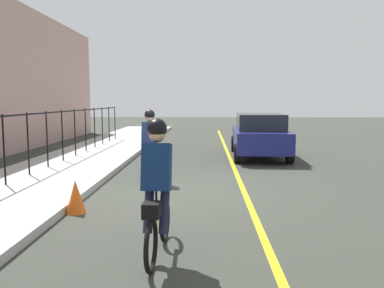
{
  "coord_description": "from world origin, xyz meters",
  "views": [
    {
      "loc": [
        -8.81,
        -0.73,
        2.05
      ],
      "look_at": [
        0.65,
        -0.4,
        1.0
      ],
      "focal_mm": 36.8,
      "sensor_mm": 36.0,
      "label": 1
    }
  ],
  "objects_px": {
    "cyclist_follow": "(157,189)",
    "patrol_sedan": "(259,134)",
    "traffic_cone_near": "(76,197)",
    "cyclist_lead": "(150,146)"
  },
  "relations": [
    {
      "from": "cyclist_follow",
      "to": "traffic_cone_near",
      "type": "relative_size",
      "value": 2.97
    },
    {
      "from": "cyclist_lead",
      "to": "cyclist_follow",
      "type": "relative_size",
      "value": 1.0
    },
    {
      "from": "cyclist_follow",
      "to": "patrol_sedan",
      "type": "bearing_deg",
      "value": -12.31
    },
    {
      "from": "cyclist_follow",
      "to": "traffic_cone_near",
      "type": "distance_m",
      "value": 2.71
    },
    {
      "from": "cyclist_follow",
      "to": "patrol_sedan",
      "type": "distance_m",
      "value": 9.69
    },
    {
      "from": "patrol_sedan",
      "to": "traffic_cone_near",
      "type": "distance_m",
      "value": 8.54
    },
    {
      "from": "cyclist_lead",
      "to": "patrol_sedan",
      "type": "distance_m",
      "value": 5.6
    },
    {
      "from": "cyclist_lead",
      "to": "traffic_cone_near",
      "type": "relative_size",
      "value": 2.97
    },
    {
      "from": "traffic_cone_near",
      "to": "patrol_sedan",
      "type": "bearing_deg",
      "value": -30.41
    },
    {
      "from": "cyclist_lead",
      "to": "traffic_cone_near",
      "type": "height_order",
      "value": "cyclist_lead"
    }
  ]
}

